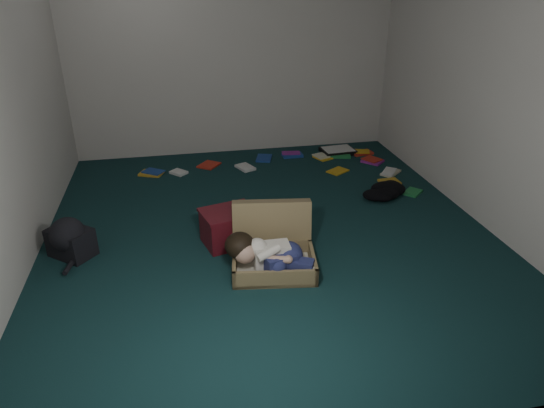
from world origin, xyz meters
name	(u,v)px	position (x,y,z in m)	size (l,w,h in m)	color
floor	(269,231)	(0.00, 0.00, 0.00)	(4.50, 4.50, 0.00)	#112F30
wall_back	(233,49)	(0.00, 2.25, 1.30)	(4.50, 4.50, 0.00)	silver
wall_front	(377,216)	(0.00, -2.25, 1.30)	(4.50, 4.50, 0.00)	silver
wall_left	(1,102)	(-2.00, 0.00, 1.30)	(4.50, 4.50, 0.00)	silver
wall_right	(491,80)	(2.00, 0.00, 1.30)	(4.50, 4.50, 0.00)	silver
suitcase	(273,248)	(-0.07, -0.53, 0.14)	(0.74, 0.72, 0.48)	olive
person	(268,254)	(-0.14, -0.68, 0.18)	(0.69, 0.41, 0.30)	white
maroon_bin	(229,227)	(-0.38, -0.13, 0.16)	(0.52, 0.46, 0.31)	#56111A
backpack	(71,241)	(-1.70, -0.08, 0.13)	(0.44, 0.35, 0.27)	black
clothing_pile	(385,189)	(1.37, 0.53, 0.07)	(0.45, 0.37, 0.14)	black
paper_tray	(338,151)	(1.30, 1.89, 0.03)	(0.45, 0.35, 0.06)	black
book_scatter	(304,166)	(0.73, 1.48, 0.01)	(3.00, 1.62, 0.02)	gold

